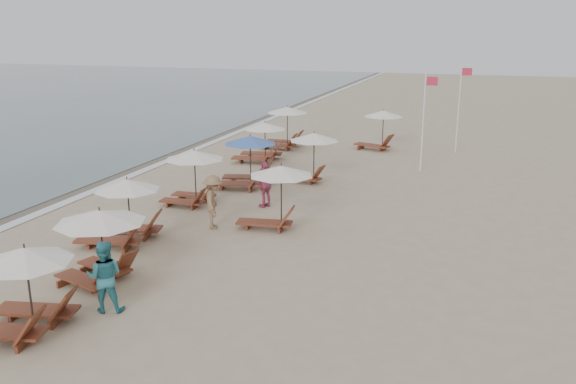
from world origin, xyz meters
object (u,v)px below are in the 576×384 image
(lounger_station_1, at_px, (97,240))
(beachgoer_mid_a, at_px, (105,276))
(beachgoer_mid_b, at_px, (213,202))
(lounger_station_5, at_px, (260,143))
(lounger_station_4, at_px, (244,163))
(lounger_station_3, at_px, (191,174))
(beachgoer_far_a, at_px, (266,184))
(lounger_station_0, at_px, (21,292))
(lounger_station_2, at_px, (122,214))
(flag_pole_near, at_px, (424,118))
(inland_station_1, at_px, (309,151))
(inland_station_0, at_px, (274,190))
(lounger_station_6, at_px, (283,128))
(inland_station_2, at_px, (378,126))

(lounger_station_1, distance_m, beachgoer_mid_a, 1.91)
(beachgoer_mid_b, bearing_deg, lounger_station_5, -10.67)
(lounger_station_4, bearing_deg, lounger_station_1, -89.47)
(lounger_station_3, height_order, beachgoer_far_a, lounger_station_3)
(lounger_station_0, bearing_deg, lounger_station_5, 94.33)
(lounger_station_2, height_order, beachgoer_mid_b, lounger_station_2)
(flag_pole_near, bearing_deg, beachgoer_far_a, -122.27)
(inland_station_1, xyz_separation_m, beachgoer_mid_b, (-1.31, -7.21, -0.50))
(beachgoer_mid_b, bearing_deg, flag_pole_near, -51.55)
(lounger_station_3, relative_size, beachgoer_far_a, 1.37)
(inland_station_0, bearing_deg, beachgoer_mid_b, -162.81)
(flag_pole_near, bearing_deg, beachgoer_mid_b, -118.24)
(lounger_station_0, xyz_separation_m, beachgoer_mid_a, (1.15, 1.51, -0.09))
(inland_station_1, bearing_deg, beachgoer_mid_a, -94.58)
(lounger_station_6, bearing_deg, lounger_station_0, -86.35)
(lounger_station_1, relative_size, lounger_station_3, 1.03)
(beachgoer_far_a, bearing_deg, lounger_station_4, -114.05)
(inland_station_2, bearing_deg, inland_station_1, -100.88)
(inland_station_0, distance_m, beachgoer_mid_b, 2.15)
(lounger_station_2, bearing_deg, lounger_station_5, 90.86)
(lounger_station_4, relative_size, flag_pole_near, 0.59)
(beachgoer_far_a, bearing_deg, beachgoer_mid_a, 25.00)
(lounger_station_2, height_order, inland_station_1, inland_station_1)
(beachgoer_far_a, bearing_deg, inland_station_1, -157.80)
(lounger_station_0, relative_size, lounger_station_4, 0.91)
(lounger_station_5, distance_m, beachgoer_mid_a, 17.26)
(beachgoer_mid_b, distance_m, beachgoer_far_a, 3.05)
(lounger_station_3, bearing_deg, beachgoer_far_a, 11.34)
(inland_station_2, bearing_deg, beachgoer_mid_b, -100.60)
(lounger_station_5, bearing_deg, lounger_station_3, -88.01)
(flag_pole_near, bearing_deg, lounger_station_6, 158.11)
(lounger_station_1, distance_m, beachgoer_far_a, 8.28)
(lounger_station_1, distance_m, lounger_station_2, 3.09)
(lounger_station_5, distance_m, inland_station_2, 7.27)
(lounger_station_1, height_order, lounger_station_5, lounger_station_1)
(lounger_station_2, relative_size, flag_pole_near, 0.56)
(lounger_station_3, xyz_separation_m, lounger_station_4, (0.95, 3.13, -0.15))
(lounger_station_1, bearing_deg, flag_pole_near, 66.78)
(lounger_station_5, bearing_deg, inland_station_1, -41.95)
(lounger_station_1, xyz_separation_m, inland_station_2, (3.93, 20.64, 0.13))
(lounger_station_4, distance_m, lounger_station_6, 8.86)
(lounger_station_0, height_order, lounger_station_2, lounger_station_2)
(inland_station_2, relative_size, beachgoer_mid_a, 1.54)
(lounger_station_2, bearing_deg, beachgoer_mid_b, 46.41)
(lounger_station_4, distance_m, beachgoer_mid_b, 5.60)
(lounger_station_1, xyz_separation_m, beachgoer_mid_b, (1.02, 5.14, -0.26))
(lounger_station_1, relative_size, lounger_station_5, 0.93)
(lounger_station_5, distance_m, inland_station_0, 10.81)
(inland_station_2, height_order, beachgoer_far_a, inland_station_2)
(lounger_station_1, distance_m, beachgoer_mid_b, 5.24)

